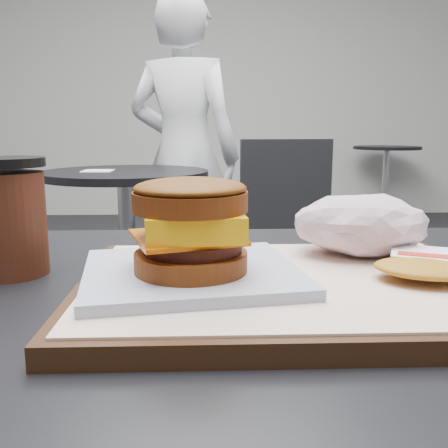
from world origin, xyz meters
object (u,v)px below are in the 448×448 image
serving_tray (287,287)px  breakfast_sandwich (191,237)px  coffee_cup (9,218)px  hash_brown (434,265)px  crumpled_wrapper (361,224)px  neighbor_table (127,218)px  neighbor_chair (257,225)px  patron (184,157)px

serving_tray → breakfast_sandwich: 0.10m
coffee_cup → breakfast_sandwich: bearing=-26.0°
hash_brown → crumpled_wrapper: 0.10m
serving_tray → crumpled_wrapper: crumpled_wrapper is taller
serving_tray → neighbor_table: size_ratio=0.51×
neighbor_table → neighbor_chair: 0.56m
serving_tray → breakfast_sandwich: bearing=-174.9°
patron → hash_brown: bearing=117.4°
crumpled_wrapper → breakfast_sandwich: bearing=-152.9°
serving_tray → breakfast_sandwich: breakfast_sandwich is taller
breakfast_sandwich → coffee_cup: coffee_cup is taller
crumpled_wrapper → coffee_cup: (-0.38, 0.00, 0.01)m
breakfast_sandwich → hash_brown: (0.22, 0.00, -0.03)m
coffee_cup → crumpled_wrapper: bearing=-0.4°
neighbor_table → neighbor_chair: bearing=2.2°
hash_brown → crumpled_wrapper: crumpled_wrapper is taller
breakfast_sandwich → serving_tray: bearing=5.1°
serving_tray → patron: size_ratio=0.24×
crumpled_wrapper → neighbor_table: crumpled_wrapper is taller
serving_tray → neighbor_chair: bearing=84.9°
breakfast_sandwich → coffee_cup: bearing=154.0°
hash_brown → neighbor_table: hash_brown is taller
crumpled_wrapper → neighbor_chair: neighbor_chair is taller
patron → breakfast_sandwich: bearing=111.3°
neighbor_chair → patron: 0.58m
crumpled_wrapper → serving_tray: bearing=-137.7°
coffee_cup → serving_tray: bearing=-17.1°
breakfast_sandwich → coffee_cup: 0.22m
serving_tray → coffee_cup: size_ratio=3.05×
serving_tray → neighbor_chair: 1.72m
crumpled_wrapper → coffee_cup: 0.38m
hash_brown → breakfast_sandwich: bearing=-178.8°
neighbor_chair → patron: size_ratio=0.56×
serving_tray → neighbor_table: bearing=103.9°
crumpled_wrapper → patron: size_ratio=0.09×
serving_tray → crumpled_wrapper: size_ratio=2.61×
serving_tray → neighbor_chair: (0.15, 1.69, -0.27)m
serving_tray → coffee_cup: coffee_cup is taller
neighbor_table → patron: 0.53m
neighbor_table → coffee_cup: bearing=-85.3°
serving_tray → breakfast_sandwich: (-0.09, -0.01, 0.05)m
breakfast_sandwich → neighbor_chair: 1.75m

